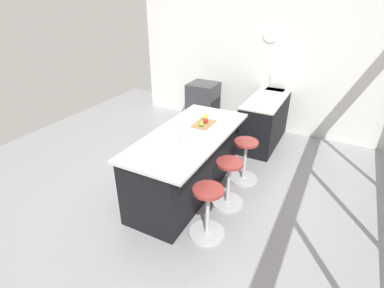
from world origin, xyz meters
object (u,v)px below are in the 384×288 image
(cutting_board, at_px, (204,124))
(apple_green, at_px, (201,124))
(stool_by_window, at_px, (244,162))
(stool_near_camera, at_px, (207,213))
(oven_range, at_px, (203,103))
(water_bottle, at_px, (183,135))
(kitchen_island, at_px, (186,163))
(apple_red, at_px, (206,121))
(apple_yellow, at_px, (205,117))
(stool_middle, at_px, (228,184))

(cutting_board, distance_m, apple_green, 0.12)
(stool_by_window, bearing_deg, apple_green, -53.93)
(stool_near_camera, bearing_deg, oven_range, -153.30)
(oven_range, height_order, apple_green, apple_green)
(stool_near_camera, xyz_separation_m, apple_green, (-0.94, -0.56, 0.68))
(apple_green, xyz_separation_m, water_bottle, (0.55, 0.01, 0.07))
(kitchen_island, height_order, apple_red, apple_red)
(water_bottle, bearing_deg, kitchen_island, -158.19)
(apple_red, relative_size, apple_yellow, 0.80)
(kitchen_island, height_order, stool_by_window, kitchen_island)
(cutting_board, bearing_deg, apple_yellow, -164.00)
(apple_yellow, bearing_deg, cutting_board, 16.00)
(stool_near_camera, distance_m, apple_red, 1.38)
(stool_by_window, distance_m, apple_green, 0.97)
(stool_near_camera, bearing_deg, apple_red, -153.00)
(stool_by_window, xyz_separation_m, stool_middle, (0.67, 0.00, 0.00))
(water_bottle, bearing_deg, apple_yellow, -175.16)
(stool_middle, relative_size, cutting_board, 1.87)
(stool_by_window, relative_size, stool_middle, 1.00)
(apple_red, distance_m, water_bottle, 0.68)
(cutting_board, relative_size, apple_green, 5.08)
(apple_red, height_order, apple_green, same)
(stool_by_window, bearing_deg, water_bottle, -29.51)
(oven_range, height_order, stool_middle, oven_range)
(stool_middle, relative_size, apple_yellow, 7.67)
(oven_range, xyz_separation_m, stool_by_window, (1.83, 1.60, -0.12))
(oven_range, distance_m, stool_middle, 2.97)
(water_bottle, bearing_deg, stool_middle, 117.89)
(stool_middle, xyz_separation_m, apple_yellow, (-0.51, -0.61, 0.69))
(stool_near_camera, bearing_deg, stool_by_window, 180.00)
(kitchen_island, bearing_deg, oven_range, -159.44)
(kitchen_island, relative_size, water_bottle, 6.80)
(stool_middle, relative_size, stool_near_camera, 1.00)
(cutting_board, bearing_deg, apple_green, 7.52)
(water_bottle, bearing_deg, stool_by_window, 150.49)
(stool_middle, height_order, apple_yellow, apple_yellow)
(oven_range, distance_m, cutting_board, 2.41)
(stool_middle, distance_m, apple_red, 0.95)
(apple_yellow, distance_m, water_bottle, 0.81)
(oven_range, bearing_deg, stool_near_camera, 26.70)
(oven_range, xyz_separation_m, stool_near_camera, (3.17, 1.60, -0.12))
(stool_by_window, height_order, apple_red, apple_red)
(stool_middle, distance_m, apple_green, 0.92)
(kitchen_island, bearing_deg, stool_by_window, 135.61)
(stool_by_window, bearing_deg, kitchen_island, -44.39)
(stool_middle, xyz_separation_m, stool_near_camera, (0.67, 0.00, 0.00))
(stool_middle, bearing_deg, apple_green, -115.55)
(stool_near_camera, xyz_separation_m, apple_yellow, (-1.19, -0.61, 0.69))
(oven_range, xyz_separation_m, water_bottle, (2.79, 1.05, 0.63))
(stool_near_camera, relative_size, apple_red, 9.56)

